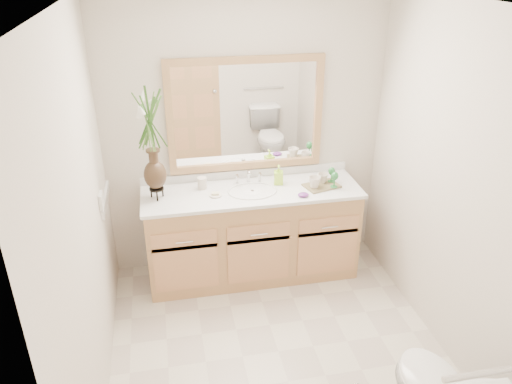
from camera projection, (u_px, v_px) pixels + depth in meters
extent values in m
plane|color=beige|center=(278.00, 351.00, 3.66)|extent=(2.60, 2.60, 0.00)
cube|color=white|center=(287.00, 4.00, 2.60)|extent=(2.40, 2.60, 0.02)
cube|color=beige|center=(246.00, 137.00, 4.27)|extent=(2.40, 0.02, 2.40)
cube|color=beige|center=(361.00, 358.00, 1.99)|extent=(2.40, 0.02, 2.40)
cube|color=beige|center=(83.00, 226.00, 2.92)|extent=(0.02, 2.60, 2.40)
cube|color=beige|center=(456.00, 191.00, 3.34)|extent=(0.02, 2.60, 2.40)
cube|color=#B07A56|center=(252.00, 234.00, 4.38)|extent=(1.80, 0.55, 0.80)
cube|color=white|center=(252.00, 192.00, 4.19)|extent=(1.84, 0.57, 0.03)
ellipsoid|color=white|center=(252.00, 197.00, 4.19)|extent=(0.38, 0.30, 0.12)
cylinder|color=silver|center=(248.00, 177.00, 4.30)|extent=(0.02, 0.02, 0.11)
cylinder|color=silver|center=(237.00, 179.00, 4.29)|extent=(0.02, 0.02, 0.08)
cylinder|color=silver|center=(260.00, 177.00, 4.33)|extent=(0.02, 0.02, 0.08)
cube|color=white|center=(246.00, 115.00, 4.17)|extent=(1.20, 0.01, 0.85)
cube|color=#B07A56|center=(245.00, 60.00, 3.96)|extent=(1.32, 0.04, 0.06)
cube|color=#B07A56|center=(246.00, 165.00, 4.36)|extent=(1.32, 0.04, 0.06)
cube|color=#B07A56|center=(170.00, 120.00, 4.05)|extent=(0.06, 0.04, 0.85)
cube|color=#B07A56|center=(318.00, 111.00, 4.27)|extent=(0.06, 0.04, 0.85)
cube|color=white|center=(101.00, 200.00, 3.69)|extent=(0.02, 0.12, 0.12)
cylinder|color=silver|center=(499.00, 371.00, 2.25)|extent=(0.55, 0.03, 0.03)
cylinder|color=black|center=(157.00, 189.00, 4.02)|extent=(0.12, 0.12, 0.01)
ellipsoid|color=black|center=(155.00, 175.00, 3.96)|extent=(0.18, 0.18, 0.23)
cylinder|color=black|center=(153.00, 157.00, 3.90)|extent=(0.07, 0.07, 0.11)
cylinder|color=#4C7A33|center=(150.00, 124.00, 3.78)|extent=(0.06, 0.06, 0.43)
cylinder|color=beige|center=(202.00, 183.00, 4.20)|extent=(0.08, 0.08, 0.10)
cylinder|color=beige|center=(216.00, 195.00, 4.09)|extent=(0.10, 0.10, 0.01)
cube|color=beige|center=(215.00, 194.00, 4.08)|extent=(0.07, 0.05, 0.02)
imported|color=#AFE936|center=(278.00, 176.00, 4.27)|extent=(0.08, 0.08, 0.15)
ellipsoid|color=#66297C|center=(303.00, 195.00, 4.08)|extent=(0.10, 0.09, 0.03)
cube|color=brown|center=(322.00, 186.00, 4.25)|extent=(0.33, 0.26, 0.01)
imported|color=beige|center=(315.00, 182.00, 4.18)|extent=(0.10, 0.10, 0.10)
imported|color=beige|center=(323.00, 178.00, 4.27)|extent=(0.12, 0.12, 0.09)
cylinder|color=#277535|center=(334.00, 187.00, 4.21)|extent=(0.06, 0.06, 0.01)
cylinder|color=#277535|center=(334.00, 182.00, 4.19)|extent=(0.01, 0.01, 0.09)
ellipsoid|color=#277535|center=(335.00, 176.00, 4.17)|extent=(0.06, 0.06, 0.07)
cylinder|color=#277535|center=(331.00, 181.00, 4.31)|extent=(0.06, 0.06, 0.01)
cylinder|color=#277535|center=(331.00, 177.00, 4.29)|extent=(0.01, 0.01, 0.08)
ellipsoid|color=#277535|center=(332.00, 171.00, 4.27)|extent=(0.06, 0.06, 0.07)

